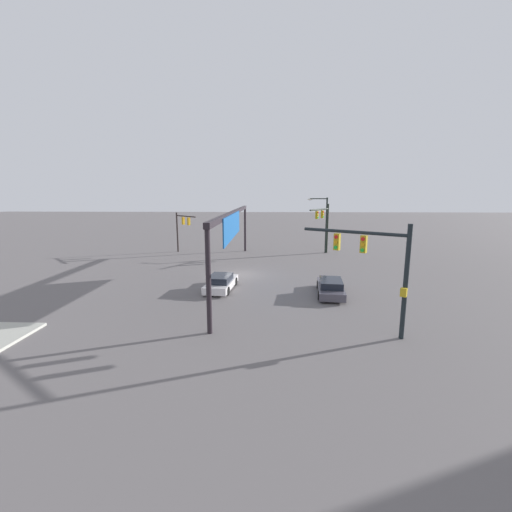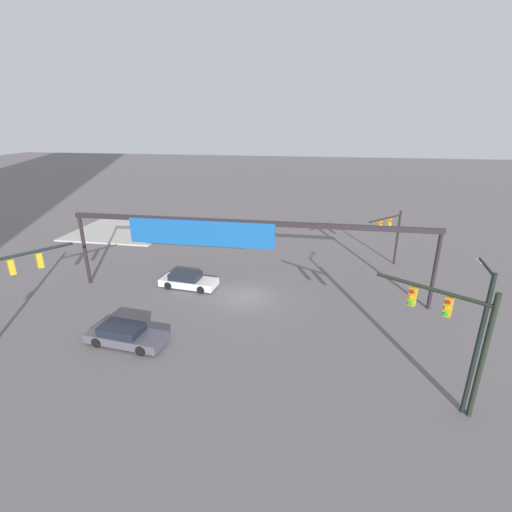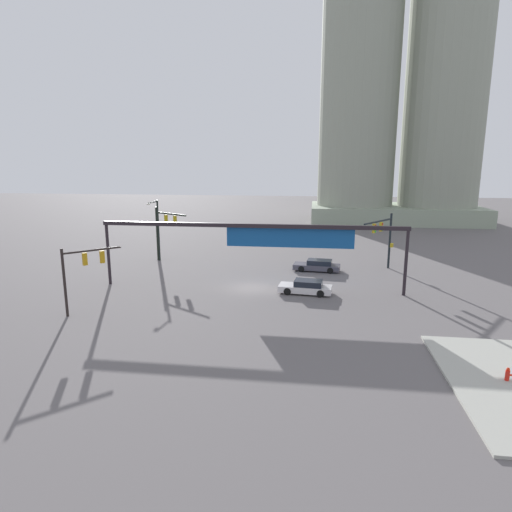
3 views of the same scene
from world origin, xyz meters
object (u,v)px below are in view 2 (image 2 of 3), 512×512
(traffic_signal_near_corner, at_px, (390,229))
(streetlamp_curved_arm, at_px, (478,331))
(sedan_car_approaching, at_px, (188,280))
(fire_hydrant_on_curb, at_px, (145,227))
(traffic_signal_opposite_side, at_px, (457,327))
(sedan_car_waiting_far, at_px, (125,335))

(traffic_signal_near_corner, distance_m, streetlamp_curved_arm, 18.15)
(streetlamp_curved_arm, xyz_separation_m, sedan_car_approaching, (17.42, -10.76, -3.61))
(traffic_signal_near_corner, height_order, streetlamp_curved_arm, streetlamp_curved_arm)
(streetlamp_curved_arm, distance_m, fire_hydrant_on_curb, 38.14)
(traffic_signal_near_corner, bearing_deg, streetlamp_curved_arm, 46.88)
(traffic_signal_near_corner, relative_size, sedan_car_approaching, 1.08)
(traffic_signal_opposite_side, distance_m, fire_hydrant_on_curb, 37.43)
(traffic_signal_near_corner, relative_size, sedan_car_waiting_far, 1.02)
(traffic_signal_near_corner, height_order, traffic_signal_opposite_side, traffic_signal_opposite_side)
(traffic_signal_near_corner, distance_m, fire_hydrant_on_curb, 28.59)
(sedan_car_approaching, relative_size, fire_hydrant_on_curb, 6.73)
(traffic_signal_opposite_side, height_order, fire_hydrant_on_curb, traffic_signal_opposite_side)
(streetlamp_curved_arm, distance_m, sedan_car_waiting_far, 18.94)
(sedan_car_waiting_far, relative_size, fire_hydrant_on_curb, 7.12)
(traffic_signal_near_corner, bearing_deg, fire_hydrant_on_curb, -60.25)
(traffic_signal_opposite_side, distance_m, streetlamp_curved_arm, 0.85)
(sedan_car_approaching, relative_size, sedan_car_waiting_far, 0.95)
(sedan_car_waiting_far, bearing_deg, streetlamp_curved_arm, -0.72)
(streetlamp_curved_arm, bearing_deg, traffic_signal_near_corner, 8.26)
(sedan_car_waiting_far, bearing_deg, sedan_car_approaching, 89.56)
(sedan_car_waiting_far, distance_m, fire_hydrant_on_curb, 25.08)
(sedan_car_waiting_far, xyz_separation_m, fire_hydrant_on_curb, (9.72, -23.12, -0.09))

